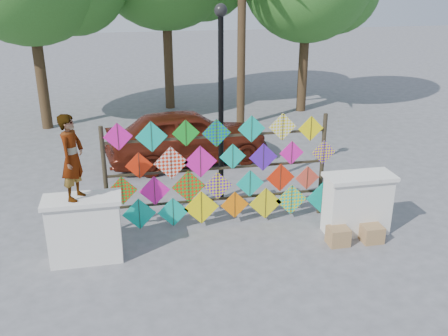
{
  "coord_description": "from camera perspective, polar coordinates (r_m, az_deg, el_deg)",
  "views": [
    {
      "loc": [
        -1.82,
        -8.69,
        5.02
      ],
      "look_at": [
        0.08,
        0.6,
        1.33
      ],
      "focal_mm": 40.0,
      "sensor_mm": 36.0,
      "label": 1
    }
  ],
  "objects": [
    {
      "name": "ground",
      "position": [
        10.2,
        0.23,
        -8.21
      ],
      "size": [
        80.0,
        80.0,
        0.0
      ],
      "primitive_type": "plane",
      "color": "gray",
      "rests_on": "ground"
    },
    {
      "name": "sedan",
      "position": [
        14.09,
        -4.21,
        3.65
      ],
      "size": [
        4.73,
        2.42,
        1.54
      ],
      "primitive_type": "imported",
      "rotation": [
        0.0,
        0.0,
        1.71
      ],
      "color": "#5A1C0F",
      "rests_on": "ground"
    },
    {
      "name": "parapet_left",
      "position": [
        9.59,
        -15.62,
        -6.7
      ],
      "size": [
        1.4,
        0.65,
        1.28
      ],
      "color": "white",
      "rests_on": "ground"
    },
    {
      "name": "cardboard_box_near",
      "position": [
        10.22,
        12.9,
        -7.59
      ],
      "size": [
        0.41,
        0.36,
        0.36
      ],
      "primitive_type": "cube",
      "color": "#977A49",
      "rests_on": "ground"
    },
    {
      "name": "vendor_woman",
      "position": [
        9.04,
        -16.97,
        1.17
      ],
      "size": [
        0.57,
        0.67,
        1.55
      ],
      "primitive_type": "imported",
      "rotation": [
        0.0,
        0.0,
        1.16
      ],
      "color": "#99999E",
      "rests_on": "parapet_left"
    },
    {
      "name": "cardboard_box_far",
      "position": [
        10.51,
        16.51,
        -7.17
      ],
      "size": [
        0.41,
        0.38,
        0.34
      ],
      "primitive_type": "cube",
      "color": "#977A49",
      "rests_on": "ground"
    },
    {
      "name": "parapet_right",
      "position": [
        10.57,
        14.98,
        -3.94
      ],
      "size": [
        1.4,
        0.65,
        1.28
      ],
      "color": "white",
      "rests_on": "ground"
    },
    {
      "name": "lamppost",
      "position": [
        11.15,
        -0.36,
        9.2
      ],
      "size": [
        0.28,
        0.28,
        4.46
      ],
      "color": "black",
      "rests_on": "ground"
    },
    {
      "name": "kite_rack",
      "position": [
        10.35,
        -0.26,
        -0.56
      ],
      "size": [
        5.0,
        0.24,
        2.38
      ],
      "color": "#2C2518",
      "rests_on": "ground"
    }
  ]
}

